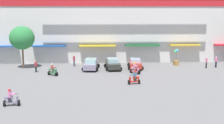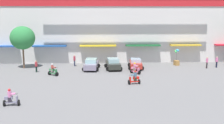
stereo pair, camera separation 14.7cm
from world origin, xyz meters
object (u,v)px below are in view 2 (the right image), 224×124
(pedestrian_4, at_px, (217,61))
(pedestrian_2, at_px, (207,62))
(parked_car_2, at_px, (136,63))
(parked_car_1, at_px, (113,64))
(balloon_vendor_cart, at_px, (177,59))
(scooter_rider_1, at_px, (53,71))
(pedestrian_3, at_px, (74,60))
(scooter_rider_4, at_px, (11,99))
(scooter_rider_6, at_px, (135,69))
(plaza_tree_0, at_px, (23,38))
(parked_car_0, at_px, (91,64))
(scooter_rider_2, at_px, (134,79))
(pedestrian_0, at_px, (36,66))

(pedestrian_4, bearing_deg, pedestrian_2, -162.66)
(parked_car_2, xyz_separation_m, pedestrian_2, (10.39, -0.47, 0.23))
(parked_car_1, bearing_deg, pedestrian_4, 1.74)
(parked_car_2, height_order, balloon_vendor_cart, balloon_vendor_cart)
(scooter_rider_1, xyz_separation_m, pedestrian_3, (2.27, 6.50, 0.34))
(parked_car_2, xyz_separation_m, scooter_rider_1, (-11.29, -4.19, -0.08))
(scooter_rider_1, height_order, scooter_rider_4, scooter_rider_1)
(parked_car_2, bearing_deg, scooter_rider_4, -128.81)
(parked_car_1, height_order, scooter_rider_6, parked_car_1)
(plaza_tree_0, height_order, pedestrian_4, plaza_tree_0)
(parked_car_1, distance_m, scooter_rider_4, 18.66)
(parked_car_1, relative_size, pedestrian_3, 2.53)
(scooter_rider_1, xyz_separation_m, scooter_rider_6, (10.75, 0.53, -0.01))
(scooter_rider_4, height_order, scooter_rider_6, scooter_rider_4)
(parked_car_0, height_order, scooter_rider_6, parked_car_0)
(plaza_tree_0, distance_m, parked_car_1, 13.54)
(parked_car_2, relative_size, pedestrian_4, 2.61)
(scooter_rider_1, relative_size, scooter_rider_2, 1.00)
(scooter_rider_2, relative_size, scooter_rider_6, 1.04)
(scooter_rider_1, distance_m, balloon_vendor_cart, 19.07)
(scooter_rider_6, bearing_deg, pedestrian_2, 16.28)
(pedestrian_2, bearing_deg, plaza_tree_0, 176.79)
(scooter_rider_2, height_order, pedestrian_3, pedestrian_3)
(plaza_tree_0, height_order, balloon_vendor_cart, plaza_tree_0)
(plaza_tree_0, relative_size, parked_car_0, 1.33)
(pedestrian_2, height_order, balloon_vendor_cart, balloon_vendor_cart)
(parked_car_1, xyz_separation_m, pedestrian_4, (15.37, 0.47, 0.15))
(parked_car_0, xyz_separation_m, scooter_rider_1, (-4.87, -3.74, -0.13))
(parked_car_0, bearing_deg, pedestrian_0, -169.16)
(pedestrian_2, xyz_separation_m, balloon_vendor_cart, (-3.73, 2.69, 0.03))
(parked_car_2, xyz_separation_m, pedestrian_4, (12.06, 0.06, 0.21))
(parked_car_0, distance_m, pedestrian_3, 3.80)
(pedestrian_2, bearing_deg, balloon_vendor_cart, 144.19)
(scooter_rider_1, bearing_deg, pedestrian_2, 9.75)
(pedestrian_3, bearing_deg, parked_car_2, -14.38)
(scooter_rider_4, bearing_deg, balloon_vendor_cart, 43.14)
(pedestrian_4, bearing_deg, pedestrian_3, 173.90)
(pedestrian_3, bearing_deg, scooter_rider_6, -35.16)
(parked_car_0, height_order, pedestrian_0, pedestrian_0)
(pedestrian_3, bearing_deg, pedestrian_4, -6.10)
(balloon_vendor_cart, bearing_deg, plaza_tree_0, -177.02)
(parked_car_0, relative_size, pedestrian_3, 2.69)
(pedestrian_3, bearing_deg, scooter_rider_4, -102.39)
(scooter_rider_2, distance_m, pedestrian_0, 14.52)
(scooter_rider_4, relative_size, balloon_vendor_cart, 0.61)
(scooter_rider_1, relative_size, pedestrian_0, 0.99)
(parked_car_2, height_order, scooter_rider_4, scooter_rider_4)
(pedestrian_2, bearing_deg, pedestrian_0, -176.67)
(plaza_tree_0, distance_m, pedestrian_4, 28.57)
(plaza_tree_0, relative_size, scooter_rider_6, 4.05)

